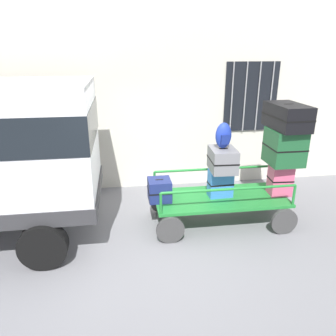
{
  "coord_description": "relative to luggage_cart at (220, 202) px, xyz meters",
  "views": [
    {
      "loc": [
        -0.64,
        -4.68,
        3.05
      ],
      "look_at": [
        0.1,
        0.49,
        1.12
      ],
      "focal_mm": 35.19,
      "sensor_mm": 36.0,
      "label": 1
    }
  ],
  "objects": [
    {
      "name": "luggage_cart",
      "position": [
        0.0,
        0.0,
        0.0
      ],
      "size": [
        2.44,
        1.13,
        0.52
      ],
      "color": "#1E722D",
      "rests_on": "ground"
    },
    {
      "name": "suitcase_center_bottom",
      "position": [
        1.09,
        -0.02,
        0.4
      ],
      "size": [
        0.41,
        0.36,
        0.59
      ],
      "color": "#CC4C72",
      "rests_on": "luggage_cart"
    },
    {
      "name": "ground_plane",
      "position": [
        -1.05,
        -0.49,
        -0.41
      ],
      "size": [
        40.0,
        40.0,
        0.0
      ],
      "primitive_type": "plane",
      "color": "slate"
    },
    {
      "name": "suitcase_midleft_middle",
      "position": [
        0.0,
        -0.01,
        0.81
      ],
      "size": [
        0.46,
        0.6,
        0.4
      ],
      "color": "slate",
      "rests_on": "suitcase_midleft_bottom"
    },
    {
      "name": "suitcase_center_middle",
      "position": [
        1.09,
        -0.03,
        1.0
      ],
      "size": [
        0.57,
        0.6,
        0.62
      ],
      "color": "#194C28",
      "rests_on": "suitcase_center_bottom"
    },
    {
      "name": "backpack",
      "position": [
        -0.01,
        -0.0,
        1.23
      ],
      "size": [
        0.27,
        0.22,
        0.44
      ],
      "color": "navy",
      "rests_on": "suitcase_midleft_middle"
    },
    {
      "name": "building_wall",
      "position": [
        -1.04,
        2.04,
        2.08
      ],
      "size": [
        12.0,
        0.38,
        5.0
      ],
      "color": "beige",
      "rests_on": "ground"
    },
    {
      "name": "suitcase_left_bottom",
      "position": [
        -1.09,
        0.04,
        0.29
      ],
      "size": [
        0.41,
        0.41,
        0.38
      ],
      "color": "navy",
      "rests_on": "luggage_cart"
    },
    {
      "name": "suitcase_center_top",
      "position": [
        1.09,
        0.01,
        1.52
      ],
      "size": [
        0.54,
        0.91,
        0.42
      ],
      "color": "black",
      "rests_on": "suitcase_center_middle"
    },
    {
      "name": "suitcase_midleft_bottom",
      "position": [
        0.0,
        0.04,
        0.35
      ],
      "size": [
        0.44,
        0.27,
        0.51
      ],
      "color": "#3372C6",
      "rests_on": "luggage_cart"
    },
    {
      "name": "cart_railing",
      "position": [
        0.0,
        0.0,
        0.42
      ],
      "size": [
        2.31,
        1.0,
        0.38
      ],
      "color": "#1E722D",
      "rests_on": "luggage_cart"
    }
  ]
}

